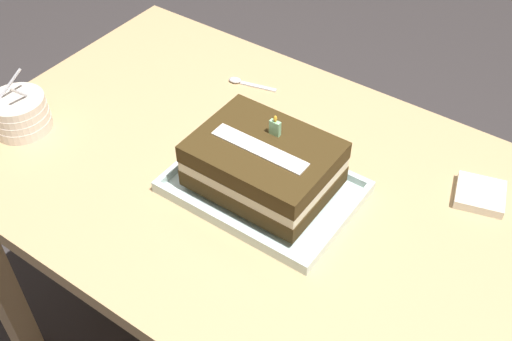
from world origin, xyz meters
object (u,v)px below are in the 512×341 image
object	(u,v)px
napkin_pile	(480,194)
birthday_cake	(264,164)
foil_tray	(263,189)
serving_spoon_near_tray	(242,82)
bowl_stack	(20,113)

from	to	relation	value
napkin_pile	birthday_cake	bearing A→B (deg)	-147.32
foil_tray	birthday_cake	size ratio (longest dim) A/B	1.37
birthday_cake	napkin_pile	world-z (taller)	birthday_cake
serving_spoon_near_tray	birthday_cake	bearing A→B (deg)	-47.21
birthday_cake	napkin_pile	bearing A→B (deg)	32.68
birthday_cake	bowl_stack	xyz separation A→B (m)	(-0.53, -0.14, -0.03)
bowl_stack	foil_tray	bearing A→B (deg)	14.65
serving_spoon_near_tray	bowl_stack	bearing A→B (deg)	-125.91
serving_spoon_near_tray	napkin_pile	xyz separation A→B (m)	(0.58, -0.04, 0.01)
foil_tray	napkin_pile	xyz separation A→B (m)	(0.34, 0.22, 0.00)
serving_spoon_near_tray	foil_tray	bearing A→B (deg)	-47.21
foil_tray	serving_spoon_near_tray	world-z (taller)	foil_tray
serving_spoon_near_tray	napkin_pile	world-z (taller)	napkin_pile
bowl_stack	serving_spoon_near_tray	world-z (taller)	bowl_stack
birthday_cake	serving_spoon_near_tray	bearing A→B (deg)	132.79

